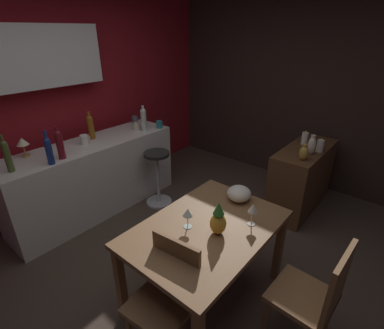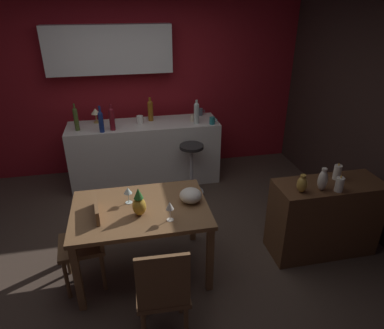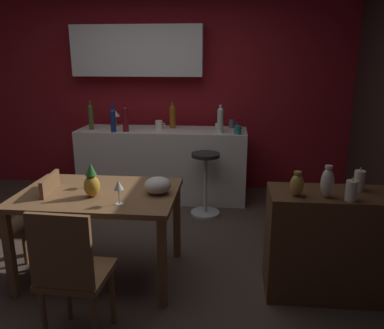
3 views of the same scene
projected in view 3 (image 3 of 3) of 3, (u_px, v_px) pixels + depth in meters
ground_plane at (128, 254)px, 3.60m from camera, size 9.00×9.00×0.00m
wall_kitchen_back at (158, 85)px, 5.21m from camera, size 5.20×0.33×2.60m
dining_table at (99, 202)px, 3.10m from camera, size 1.25×0.86×0.74m
kitchen_counter at (163, 164)px, 4.95m from camera, size 2.10×0.60×0.90m
sideboard_cabinet at (340, 244)px, 2.92m from camera, size 1.10×0.44×0.82m
chair_near_window at (40, 221)px, 3.15m from camera, size 0.44×0.44×0.87m
chair_by_doorway at (72, 272)px, 2.34m from camera, size 0.42×0.42×0.94m
bar_stool at (205, 182)px, 4.41m from camera, size 0.34×0.34×0.73m
wine_glass_left at (90, 172)px, 3.16m from camera, size 0.08×0.08×0.16m
wine_glass_right at (119, 186)px, 2.78m from camera, size 0.07×0.07×0.18m
pineapple_centerpiece at (92, 182)px, 2.94m from camera, size 0.12×0.12×0.27m
fruit_bowl at (158, 185)px, 3.02m from camera, size 0.21×0.21×0.13m
wine_bottle_olive at (91, 116)px, 4.77m from camera, size 0.06×0.06×0.36m
wine_bottle_amber at (173, 116)px, 4.87m from camera, size 0.08×0.08×0.33m
wine_bottle_clear at (220, 119)px, 4.57m from camera, size 0.07×0.07×0.33m
wine_bottle_ruby at (125, 118)px, 4.65m from camera, size 0.07×0.07×0.34m
wine_bottle_cobalt at (113, 119)px, 4.62m from camera, size 0.06×0.06×0.35m
cup_teal at (238, 130)px, 4.51m from camera, size 0.11×0.08×0.10m
cup_white at (159, 125)px, 4.83m from camera, size 0.12×0.09×0.11m
cup_slate at (232, 124)px, 4.92m from camera, size 0.11×0.07×0.10m
cup_cream at (219, 127)px, 4.72m from camera, size 0.12×0.08×0.09m
counter_lamp at (115, 115)px, 5.00m from camera, size 0.12×0.12×0.21m
pillar_candle_tall at (359, 181)px, 2.85m from camera, size 0.08×0.08×0.18m
pillar_candle_short at (351, 191)px, 2.65m from camera, size 0.08×0.08×0.17m
vase_ceramic_ivory at (327, 182)px, 2.70m from camera, size 0.09×0.09×0.23m
vase_brass at (297, 185)px, 2.73m from camera, size 0.10×0.10×0.18m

